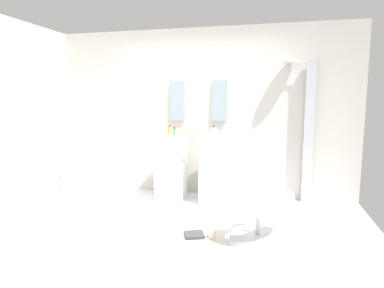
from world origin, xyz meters
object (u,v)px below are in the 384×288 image
shower_column (308,129)px  soap_bottle_green (174,132)px  lounge_chair (258,209)px  coffee_mug (212,234)px  soap_bottle_white (213,131)px  pedestal_sink_right (215,166)px  magazine_charcoal (194,235)px  pedestal_sink_left (171,164)px  soap_bottle_amber (170,130)px  towel_rack (70,168)px

shower_column → soap_bottle_green: shower_column is taller
lounge_chair → coffee_mug: lounge_chair is taller
shower_column → soap_bottle_white: (-1.36, -0.17, -0.04)m
pedestal_sink_right → magazine_charcoal: (-0.00, -1.29, -0.52)m
pedestal_sink_right → shower_column: shower_column is taller
pedestal_sink_left → magazine_charcoal: bearing=-62.6°
shower_column → soap_bottle_white: 1.37m
lounge_chair → soap_bottle_amber: soap_bottle_amber is taller
pedestal_sink_left → soap_bottle_green: size_ratio=7.73×
shower_column → magazine_charcoal: 2.33m
pedestal_sink_left → soap_bottle_amber: soap_bottle_amber is taller
magazine_charcoal → coffee_mug: coffee_mug is taller
soap_bottle_green → soap_bottle_amber: bearing=119.2°
lounge_chair → towel_rack: (-2.40, 0.20, 0.28)m
soap_bottle_amber → magazine_charcoal: bearing=-63.3°
pedestal_sink_right → coffee_mug: size_ratio=12.78×
pedestal_sink_right → lounge_chair: 1.38m
pedestal_sink_right → magazine_charcoal: size_ratio=5.14×
lounge_chair → pedestal_sink_right: bearing=119.6°
magazine_charcoal → soap_bottle_green: (-0.57, 1.17, 1.01)m
shower_column → towel_rack: bearing=-156.4°
pedestal_sink_left → soap_bottle_white: size_ratio=7.64×
towel_rack → soap_bottle_amber: soap_bottle_amber is taller
pedestal_sink_left → soap_bottle_amber: bearing=110.7°
shower_column → soap_bottle_white: bearing=-173.1°
pedestal_sink_right → coffee_mug: bearing=-81.4°
soap_bottle_amber → soap_bottle_white: bearing=-0.7°
coffee_mug → soap_bottle_green: size_ratio=0.60×
lounge_chair → soap_bottle_green: 1.79m
towel_rack → magazine_charcoal: 1.84m
towel_rack → soap_bottle_white: bearing=34.7°
magazine_charcoal → soap_bottle_green: soap_bottle_green is taller
pedestal_sink_left → pedestal_sink_right: size_ratio=1.00×
pedestal_sink_left → towel_rack: size_ratio=1.13×
shower_column → soap_bottle_amber: (-2.04, -0.16, -0.04)m
magazine_charcoal → soap_bottle_white: size_ratio=1.49×
pedestal_sink_left → soap_bottle_white: (0.62, 0.17, 0.49)m
pedestal_sink_right → soap_bottle_green: (-0.58, -0.12, 0.49)m
pedestal_sink_left → magazine_charcoal: size_ratio=5.14×
soap_bottle_white → pedestal_sink_right: bearing=-72.0°
magazine_charcoal → soap_bottle_white: soap_bottle_white is taller
towel_rack → magazine_charcoal: (1.72, -0.30, -0.60)m
shower_column → pedestal_sink_right: bearing=-165.6°
soap_bottle_white → soap_bottle_green: size_ratio=1.01×
shower_column → lounge_chair: bearing=-112.3°
lounge_chair → soap_bottle_green: soap_bottle_green is taller
pedestal_sink_left → soap_bottle_green: bearing=-50.1°
shower_column → soap_bottle_amber: size_ratio=14.61×
towel_rack → soap_bottle_green: soap_bottle_green is taller
towel_rack → shower_column: bearing=23.6°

